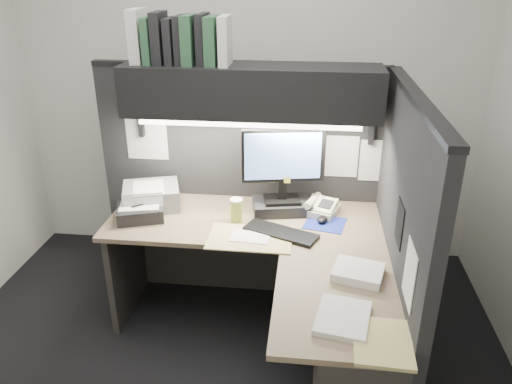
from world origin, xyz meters
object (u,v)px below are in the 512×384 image
Objects in this scene: telephone at (321,208)px; desk at (290,316)px; notebook_stack at (140,212)px; keyboard at (281,233)px; overhead_shelf at (251,91)px; printer at (151,196)px; coffee_cup at (236,211)px; monitor at (282,180)px.

desk is at bearing -80.54° from telephone.
keyboard is at bearing -7.35° from notebook_stack.
keyboard is (0.22, -0.36, -0.76)m from overhead_shelf.
coffee_cup is at bearing -32.56° from printer.
coffee_cup is at bearing -159.45° from monitor.
coffee_cup is (-0.27, -0.17, -0.15)m from monitor.
monitor reaches higher than coffee_cup.
telephone is 0.55m from coffee_cup.
monitor is at bearing -159.21° from telephone.
printer is (-0.59, 0.15, 0.00)m from coffee_cup.
overhead_shelf is at bearing 111.79° from desk.
coffee_cup reaches higher than telephone.
overhead_shelf reaches higher than notebook_stack.
desk is 1.23m from printer.
keyboard is 0.90m from notebook_stack.
coffee_cup is 0.39× the size of printer.
overhead_shelf is 3.52× the size of keyboard.
printer is (-1.11, -0.01, 0.03)m from telephone.
desk is 12.17× the size of coffee_cup.
notebook_stack is at bearing -114.03° from printer.
coffee_cup is at bearing 2.07° from notebook_stack.
monitor is (0.20, -0.05, -0.55)m from overhead_shelf.
desk is 3.06× the size of monitor.
overhead_shelf is at bearing 144.27° from keyboard.
desk is at bearing -54.89° from keyboard.
overhead_shelf reaches higher than monitor.
notebook_stack is (-0.98, 0.51, 0.33)m from desk.
telephone is (0.16, 0.69, 0.33)m from desk.
desk is 1.33m from overhead_shelf.
desk is 8.32× the size of telephone.
coffee_cup is 0.50× the size of notebook_stack.
coffee_cup is (-0.29, 0.14, 0.06)m from keyboard.
desk is at bearing -93.22° from monitor.
desk is 0.74m from coffee_cup.
telephone reaches higher than desk.
overhead_shelf is at bearing 19.82° from notebook_stack.
overhead_shelf is at bearing 72.81° from coffee_cup.
telephone is at bearing -17.44° from printer.
monitor is at bearing -16.93° from printer.
keyboard is 2.16× the size of telephone.
keyboard is 1.24× the size of printer.
printer is at bearing -157.48° from telephone.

